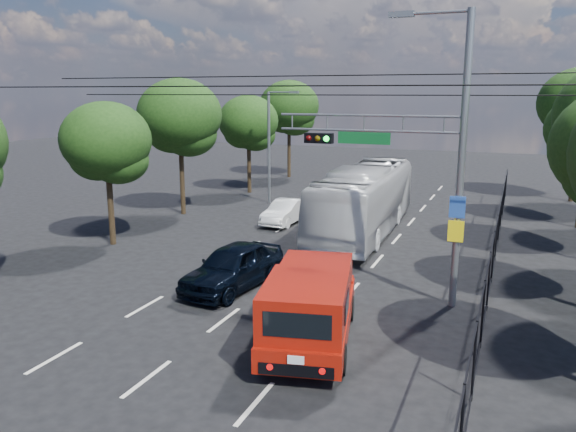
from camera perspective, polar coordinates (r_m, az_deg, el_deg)
The scene contains 14 objects.
ground at distance 15.04m, azimuth -14.12°, elevation -15.73°, with size 120.00×120.00×0.00m, color black.
lane_markings at distance 26.77m, azimuth 3.80°, elevation -2.72°, with size 6.12×38.00×0.01m.
signal_mast at distance 18.82m, azimuth 13.58°, elevation 6.74°, with size 6.43×0.39×9.50m.
streetlight_left at distance 35.73m, azimuth -1.70°, elevation 7.55°, with size 2.09×0.22×7.08m.
utility_wires at distance 21.00m, azimuth -0.52°, elevation 13.08°, with size 22.00×5.04×0.74m.
fence_right at distance 23.48m, azimuth 20.25°, elevation -3.06°, with size 0.06×34.03×2.00m.
tree_left_b at distance 26.98m, azimuth -17.89°, elevation 6.72°, with size 4.08×4.08×6.63m.
tree_left_c at distance 32.90m, azimuth -10.89°, elevation 9.45°, with size 4.80×4.80×7.80m.
tree_left_d at distance 39.70m, azimuth -4.00°, elevation 9.15°, with size 4.20×4.20×6.83m.
tree_left_e at distance 47.04m, azimuth 0.14°, elevation 10.68°, with size 4.92×4.92×7.99m.
red_pickup at distance 15.98m, azimuth 2.33°, elevation -8.93°, with size 3.37×6.25×2.21m.
navy_hatchback at distance 20.56m, azimuth -5.59°, elevation -5.12°, with size 1.92×4.78×1.63m, color black.
white_bus at distance 28.55m, azimuth 7.77°, elevation 1.64°, with size 2.85×12.18×3.39m, color silver.
white_van at distance 30.53m, azimuth -0.23°, elevation 0.44°, with size 1.36×3.90×1.28m, color white.
Camera 1 is at (8.13, -10.53, 7.02)m, focal length 35.00 mm.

